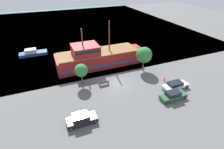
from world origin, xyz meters
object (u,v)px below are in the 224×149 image
object	(u,v)px
pirate_ship	(97,57)
fire_hydrant	(164,79)
parked_car_curb_front	(175,85)
bench_promenade_east	(104,83)
moored_boat_dockside	(33,53)
parked_car_curb_mid	(173,95)
parked_car_curb_rear	(82,119)

from	to	relation	value
pirate_ship	fire_hydrant	xyz separation A→B (m)	(10.07, -11.58, -1.54)
parked_car_curb_front	fire_hydrant	bearing A→B (deg)	94.65
bench_promenade_east	moored_boat_dockside	bearing A→B (deg)	121.75
pirate_ship	fire_hydrant	size ratio (longest dim) A/B	25.92
parked_car_curb_front	bench_promenade_east	distance (m)	13.22
parked_car_curb_mid	bench_promenade_east	world-z (taller)	parked_car_curb_mid
moored_boat_dockside	bench_promenade_east	xyz separation A→B (m)	(12.29, -19.85, -0.15)
parked_car_curb_mid	bench_promenade_east	xyz separation A→B (m)	(-9.37, 8.39, -0.27)
pirate_ship	fire_hydrant	world-z (taller)	pirate_ship
bench_promenade_east	pirate_ship	bearing A→B (deg)	80.20
parked_car_curb_mid	parked_car_curb_rear	size ratio (longest dim) A/B	1.08
parked_car_curb_rear	pirate_ship	bearing A→B (deg)	64.90
moored_boat_dockside	parked_car_curb_front	distance (m)	35.33
parked_car_curb_front	fire_hydrant	world-z (taller)	parked_car_curb_front
moored_boat_dockside	parked_car_curb_mid	size ratio (longest dim) A/B	1.46
moored_boat_dockside	parked_car_curb_front	world-z (taller)	moored_boat_dockside
parked_car_curb_front	parked_car_curb_rear	bearing A→B (deg)	-174.04
parked_car_curb_mid	bench_promenade_east	bearing A→B (deg)	138.16
parked_car_curb_front	parked_car_curb_mid	size ratio (longest dim) A/B	1.07
parked_car_curb_mid	parked_car_curb_front	bearing A→B (deg)	44.45
parked_car_curb_front	bench_promenade_east	xyz separation A→B (m)	(-11.75, 6.05, -0.24)
fire_hydrant	parked_car_curb_front	bearing A→B (deg)	-85.35
parked_car_curb_mid	pirate_ship	bearing A→B (deg)	115.30
pirate_ship	parked_car_curb_rear	bearing A→B (deg)	-115.10
parked_car_curb_front	parked_car_curb_rear	distance (m)	18.03
parked_car_curb_rear	parked_car_curb_front	bearing A→B (deg)	5.96
parked_car_curb_mid	parked_car_curb_rear	world-z (taller)	parked_car_curb_rear
parked_car_curb_rear	fire_hydrant	bearing A→B (deg)	14.91
moored_boat_dockside	parked_car_curb_front	xyz separation A→B (m)	(24.03, -25.90, 0.08)
pirate_ship	parked_car_curb_mid	distance (m)	18.58
parked_car_curb_front	fire_hydrant	distance (m)	2.87
pirate_ship	moored_boat_dockside	xyz separation A→B (m)	(-13.73, 11.48, -1.35)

